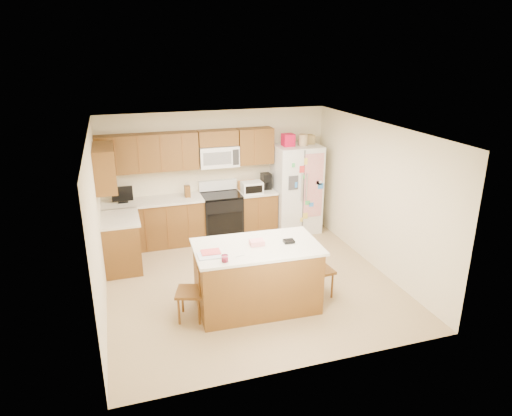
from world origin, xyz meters
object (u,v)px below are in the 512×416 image
object	(u,v)px
refrigerator	(296,188)
windsor_chair_back	(250,262)
stove	(221,215)
island	(257,276)
windsor_chair_right	(318,270)
windsor_chair_left	(192,291)

from	to	relation	value
refrigerator	windsor_chair_back	world-z (taller)	refrigerator
stove	windsor_chair_back	world-z (taller)	stove
island	windsor_chair_back	size ratio (longest dim) A/B	2.10
windsor_chair_back	windsor_chair_right	xyz separation A→B (m)	(0.90, -0.62, 0.02)
refrigerator	windsor_chair_left	distance (m)	3.79
windsor_chair_back	island	bearing A→B (deg)	-97.93
stove	windsor_chair_left	size ratio (longest dim) A/B	1.25
stove	windsor_chair_left	world-z (taller)	stove
refrigerator	windsor_chair_right	distance (m)	2.74
windsor_chair_back	windsor_chair_right	size ratio (longest dim) A/B	0.95
stove	refrigerator	world-z (taller)	refrigerator
windsor_chair_left	windsor_chair_back	xyz separation A→B (m)	(1.05, 0.67, -0.02)
stove	windsor_chair_left	distance (m)	2.93
island	stove	bearing A→B (deg)	87.58
windsor_chair_left	stove	bearing A→B (deg)	68.42
island	windsor_chair_right	size ratio (longest dim) A/B	1.99
stove	island	distance (m)	2.70
refrigerator	windsor_chair_left	size ratio (longest dim) A/B	2.25
windsor_chair_left	refrigerator	bearing A→B (deg)	45.17
refrigerator	windsor_chair_back	xyz separation A→B (m)	(-1.60, -1.99, -0.51)
windsor_chair_left	windsor_chair_back	bearing A→B (deg)	32.55
stove	windsor_chair_right	world-z (taller)	stove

